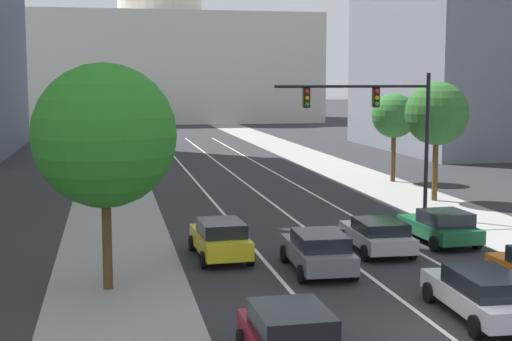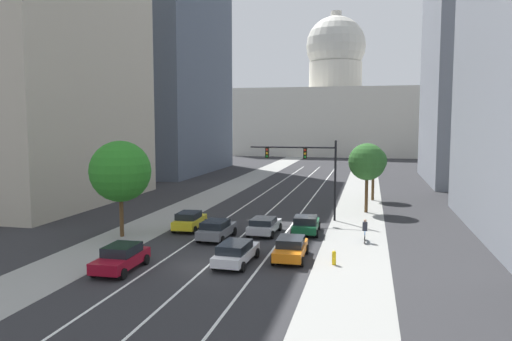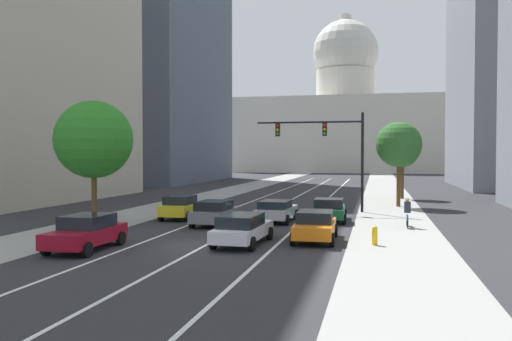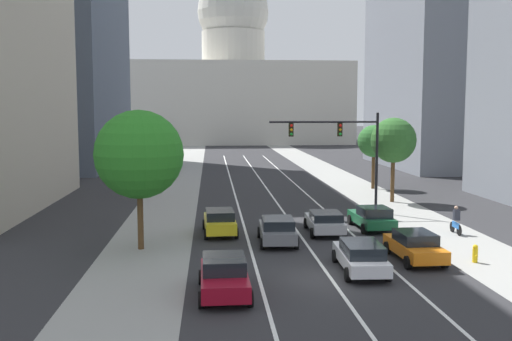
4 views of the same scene
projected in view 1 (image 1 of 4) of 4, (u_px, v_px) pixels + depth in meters
The scene contains 17 objects.
ground_plane at pixel (223, 167), 59.33m from camera, with size 400.00×400.00×0.00m, color #2B2B2D.
sidewalk_left at pixel (113, 177), 52.77m from camera, with size 4.70×130.00×0.01m, color gray.
sidewalk_right at pixel (347, 172), 56.15m from camera, with size 4.70×130.00×0.01m, color gray.
lane_stripe_left at pixel (209, 196), 44.10m from camera, with size 0.16×90.00×0.01m, color white.
lane_stripe_center at pixel (261, 195), 44.72m from camera, with size 0.16×90.00×0.01m, color white.
lane_stripe_right at pixel (312, 193), 45.34m from camera, with size 0.16×90.00×0.01m, color white.
capitol_building at pixel (161, 48), 126.35m from camera, with size 51.10×26.60×38.77m.
car_gray at pixel (318, 250), 26.73m from camera, with size 2.20×4.48×1.49m.
car_crimson at pixel (293, 341), 17.42m from camera, with size 2.14×4.48×1.54m.
car_silver at pixel (377, 234), 29.77m from camera, with size 2.23×4.44×1.36m.
car_green at pixel (441, 226), 31.36m from camera, with size 2.27×4.46×1.47m.
car_yellow at pixel (220, 238), 28.71m from camera, with size 2.13×4.31×1.52m.
car_white at pixel (482, 293), 21.43m from camera, with size 2.17×4.86×1.44m.
traffic_signal_mast at pixel (382, 117), 36.37m from camera, with size 7.93×0.39×7.28m.
street_tree_near_left at pixel (104, 136), 24.00m from camera, with size 4.73×4.73×7.50m.
street_tree_mid_right at pixel (394, 116), 50.14m from camera, with size 3.05×3.05×6.05m.
street_tree_near_right at pixel (437, 114), 42.11m from camera, with size 3.65×3.65×6.86m.
Camera 1 is at (-8.92, -18.30, 6.91)m, focal length 51.83 mm.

